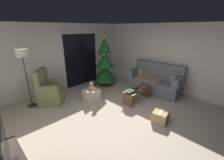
% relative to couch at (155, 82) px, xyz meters
% --- Properties ---
extents(ground_plane, '(7.00, 7.00, 0.00)m').
position_rel_couch_xyz_m(ground_plane, '(-2.32, -0.32, -0.40)').
color(ground_plane, '#B2A38E').
extents(wall_back, '(5.72, 0.12, 2.50)m').
position_rel_couch_xyz_m(wall_back, '(-2.32, 2.74, 0.85)').
color(wall_back, silver).
rests_on(wall_back, ground).
extents(wall_right, '(0.12, 6.00, 2.50)m').
position_rel_couch_xyz_m(wall_right, '(0.54, -0.32, 0.85)').
color(wall_right, silver).
rests_on(wall_right, ground).
extents(patio_door_frame, '(1.60, 0.02, 2.20)m').
position_rel_couch_xyz_m(patio_door_frame, '(-1.47, 2.67, 0.70)').
color(patio_door_frame, silver).
rests_on(patio_door_frame, ground).
extents(patio_door_glass, '(1.50, 0.02, 2.10)m').
position_rel_couch_xyz_m(patio_door_glass, '(-1.47, 2.65, 0.65)').
color(patio_door_glass, black).
rests_on(patio_door_glass, ground).
extents(couch, '(0.90, 1.99, 1.08)m').
position_rel_couch_xyz_m(couch, '(0.00, 0.00, 0.00)').
color(couch, slate).
rests_on(couch, ground).
extents(coffee_table, '(1.10, 0.40, 0.41)m').
position_rel_couch_xyz_m(coffee_table, '(-1.09, 0.01, -0.13)').
color(coffee_table, brown).
rests_on(coffee_table, ground).
extents(remote_black, '(0.10, 0.16, 0.02)m').
position_rel_couch_xyz_m(remote_black, '(-1.08, 0.03, 0.02)').
color(remote_black, black).
rests_on(remote_black, coffee_table).
extents(remote_silver, '(0.10, 0.16, 0.02)m').
position_rel_couch_xyz_m(remote_silver, '(-0.78, -0.00, 0.02)').
color(remote_silver, '#ADADB2').
rests_on(remote_silver, coffee_table).
extents(remote_graphite, '(0.12, 0.15, 0.02)m').
position_rel_couch_xyz_m(remote_graphite, '(-1.23, -0.08, 0.02)').
color(remote_graphite, '#333338').
rests_on(remote_graphite, coffee_table).
extents(remote_white, '(0.16, 0.07, 0.02)m').
position_rel_couch_xyz_m(remote_white, '(-1.10, -0.09, 0.02)').
color(remote_white, silver).
rests_on(remote_white, coffee_table).
extents(book_stack, '(0.26, 0.20, 0.07)m').
position_rel_couch_xyz_m(book_stack, '(-1.48, 0.03, 0.05)').
color(book_stack, '#A32D28').
rests_on(book_stack, coffee_table).
extents(cell_phone, '(0.12, 0.16, 0.01)m').
position_rel_couch_xyz_m(cell_phone, '(-1.49, 0.02, 0.09)').
color(cell_phone, black).
rests_on(cell_phone, book_stack).
extents(christmas_tree, '(0.92, 0.92, 2.07)m').
position_rel_couch_xyz_m(christmas_tree, '(-0.89, 1.84, 0.52)').
color(christmas_tree, '#4C1E19').
rests_on(christmas_tree, ground).
extents(armchair, '(0.97, 0.97, 1.13)m').
position_rel_couch_xyz_m(armchair, '(-3.23, 1.89, 0.00)').
color(armchair, olive).
rests_on(armchair, ground).
extents(floor_lamp, '(0.32, 0.32, 1.78)m').
position_rel_couch_xyz_m(floor_lamp, '(-3.74, 2.13, 1.11)').
color(floor_lamp, '#2D2D30').
rests_on(floor_lamp, ground).
extents(television, '(0.25, 0.84, 0.61)m').
position_rel_couch_xyz_m(television, '(-4.81, -0.84, 0.64)').
color(television, black).
rests_on(television, media_shelf).
extents(ottoman, '(0.44, 0.44, 0.40)m').
position_rel_couch_xyz_m(ottoman, '(-2.19, 1.08, -0.20)').
color(ottoman, beige).
rests_on(ottoman, ground).
extents(teddy_bear_honey, '(0.21, 0.21, 0.29)m').
position_rel_couch_xyz_m(teddy_bear_honey, '(-2.18, 1.07, 0.12)').
color(teddy_bear_honey, tan).
rests_on(teddy_bear_honey, ottoman).
extents(teddy_bear_chestnut_by_tree, '(0.20, 0.21, 0.29)m').
position_rel_couch_xyz_m(teddy_bear_chestnut_by_tree, '(-1.61, 1.49, -0.28)').
color(teddy_bear_chestnut_by_tree, brown).
rests_on(teddy_bear_chestnut_by_tree, ground).
extents(cardboard_box_taped_mid_floor, '(0.50, 0.44, 0.29)m').
position_rel_couch_xyz_m(cardboard_box_taped_mid_floor, '(-1.61, -1.12, -0.25)').
color(cardboard_box_taped_mid_floor, tan).
rests_on(cardboard_box_taped_mid_floor, ground).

